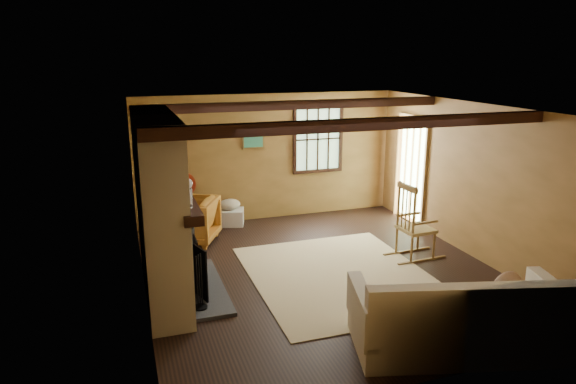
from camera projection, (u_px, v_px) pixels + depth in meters
name	position (u px, v px, depth m)	size (l,w,h in m)	color
ground	(321.00, 272.00, 7.55)	(5.50, 5.50, 0.00)	black
room_envelope	(331.00, 159.00, 7.42)	(5.02, 5.52, 2.44)	#9C6B37
fireplace	(162.00, 215.00, 6.58)	(1.02, 2.30, 2.40)	#A5553F
rug	(339.00, 275.00, 7.43)	(2.50, 3.00, 0.01)	tan
rocking_chair	(414.00, 227.00, 7.98)	(0.90, 0.52, 1.21)	tan
sofa	(462.00, 321.00, 5.51)	(2.47, 1.56, 0.92)	beige
firewood_pile	(166.00, 225.00, 9.30)	(0.61, 0.11, 0.22)	brown
laundry_basket	(230.00, 217.00, 9.60)	(0.50, 0.38, 0.30)	white
basket_pillow	(230.00, 204.00, 9.53)	(0.40, 0.32, 0.20)	beige
armchair	(191.00, 220.00, 8.67)	(0.82, 0.84, 0.77)	#BF6026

